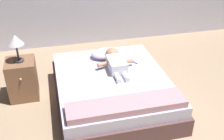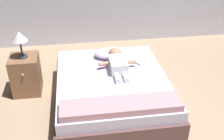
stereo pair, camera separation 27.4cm
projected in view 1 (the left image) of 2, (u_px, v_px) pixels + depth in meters
The scene contains 7 objects.
bed at pixel (112, 89), 3.57m from camera, with size 1.43×1.71×0.37m.
pillow at pixel (108, 53), 3.91m from camera, with size 0.48×0.31×0.12m.
baby at pixel (115, 62), 3.66m from camera, with size 0.51×0.69×0.19m.
toothbrush at pixel (134, 62), 3.80m from camera, with size 0.08×0.12×0.02m.
nightstand at pixel (23, 79), 3.63m from camera, with size 0.37×0.40×0.54m.
lamp at pixel (15, 41), 3.35m from camera, with size 0.20×0.20×0.36m.
blanket at pixel (127, 105), 2.91m from camera, with size 1.29×0.29×0.08m.
Camera 1 is at (-0.94, -1.82, 2.20)m, focal length 44.20 mm.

